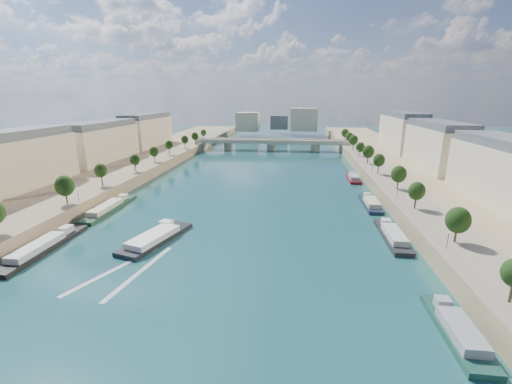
# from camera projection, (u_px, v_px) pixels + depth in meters

# --- Properties ---
(ground) EXTENTS (700.00, 700.00, 0.00)m
(ground) POSITION_uv_depth(u_px,v_px,m) (249.00, 195.00, 136.85)
(ground) COLOR #0D383B
(ground) RESTS_ON ground
(quay_left) EXTENTS (44.00, 520.00, 5.00)m
(quay_left) POSITION_uv_depth(u_px,v_px,m) (80.00, 184.00, 144.25)
(quay_left) COLOR #9E8460
(quay_left) RESTS_ON ground
(quay_right) EXTENTS (44.00, 520.00, 5.00)m
(quay_right) POSITION_uv_depth(u_px,v_px,m) (439.00, 195.00, 128.09)
(quay_right) COLOR #9E8460
(quay_right) RESTS_ON ground
(pave_left) EXTENTS (14.00, 520.00, 0.10)m
(pave_left) POSITION_uv_depth(u_px,v_px,m) (113.00, 179.00, 141.88)
(pave_left) COLOR gray
(pave_left) RESTS_ON quay_left
(pave_right) EXTENTS (14.00, 520.00, 0.10)m
(pave_right) POSITION_uv_depth(u_px,v_px,m) (398.00, 187.00, 129.09)
(pave_right) COLOR gray
(pave_right) RESTS_ON quay_right
(trees_left) EXTENTS (4.80, 268.80, 8.26)m
(trees_left) POSITION_uv_depth(u_px,v_px,m) (119.00, 165.00, 142.10)
(trees_left) COLOR #382B1E
(trees_left) RESTS_ON ground
(trees_right) EXTENTS (4.80, 268.80, 8.26)m
(trees_right) POSITION_uv_depth(u_px,v_px,m) (388.00, 168.00, 137.41)
(trees_right) COLOR #382B1E
(trees_right) RESTS_ON ground
(lamps_left) EXTENTS (0.36, 200.36, 4.28)m
(lamps_left) POSITION_uv_depth(u_px,v_px,m) (110.00, 179.00, 131.07)
(lamps_left) COLOR black
(lamps_left) RESTS_ON ground
(lamps_right) EXTENTS (0.36, 200.36, 4.28)m
(lamps_right) POSITION_uv_depth(u_px,v_px,m) (383.00, 177.00, 133.64)
(lamps_right) COLOR black
(lamps_right) RESTS_ON ground
(buildings_left) EXTENTS (16.00, 226.00, 23.20)m
(buildings_left) POSITION_uv_depth(u_px,v_px,m) (65.00, 147.00, 153.42)
(buildings_left) COLOR beige
(buildings_left) RESTS_ON ground
(buildings_right) EXTENTS (16.00, 226.00, 23.20)m
(buildings_right) POSITION_uv_depth(u_px,v_px,m) (467.00, 154.00, 134.34)
(buildings_right) COLOR beige
(buildings_right) RESTS_ON ground
(skyline) EXTENTS (79.00, 42.00, 22.00)m
(skyline) POSITION_uv_depth(u_px,v_px,m) (282.00, 121.00, 342.46)
(skyline) COLOR beige
(skyline) RESTS_ON ground
(bridge) EXTENTS (112.00, 12.00, 8.15)m
(bridge) POSITION_uv_depth(u_px,v_px,m) (271.00, 143.00, 249.68)
(bridge) COLOR #C1B79E
(bridge) RESTS_ON ground
(tour_barge) EXTENTS (13.70, 25.83, 3.57)m
(tour_barge) POSITION_uv_depth(u_px,v_px,m) (156.00, 238.00, 93.43)
(tour_barge) COLOR black
(tour_barge) RESTS_ON ground
(wake) EXTENTS (14.70, 25.86, 0.04)m
(wake) POSITION_uv_depth(u_px,v_px,m) (127.00, 271.00, 77.71)
(wake) COLOR silver
(wake) RESTS_ON ground
(moored_barges_right) EXTENTS (5.00, 165.66, 3.60)m
(moored_barges_right) POSITION_uv_depth(u_px,v_px,m) (398.00, 244.00, 89.48)
(moored_barges_right) COLOR black
(moored_barges_right) RESTS_ON ground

